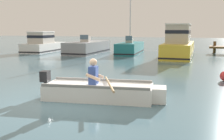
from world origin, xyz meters
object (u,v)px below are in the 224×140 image
(moored_boat_yellow, at_px, (179,45))
(moored_boat_white, at_px, (43,44))
(moored_boat_teal, at_px, (130,48))
(moored_boat_grey, at_px, (88,48))
(rowboat_with_person, at_px, (101,91))

(moored_boat_yellow, bearing_deg, moored_boat_white, -179.77)
(moored_boat_white, xyz_separation_m, moored_boat_teal, (7.90, 1.14, -0.22))
(moored_boat_grey, distance_m, moored_boat_teal, 3.60)
(moored_boat_grey, bearing_deg, moored_boat_teal, 17.57)
(moored_boat_grey, height_order, moored_boat_yellow, moored_boat_yellow)
(rowboat_with_person, bearing_deg, moored_boat_grey, 118.80)
(moored_boat_grey, xyz_separation_m, moored_boat_yellow, (7.53, -0.01, 0.41))
(rowboat_with_person, height_order, moored_boat_yellow, moored_boat_yellow)
(rowboat_with_person, bearing_deg, moored_boat_teal, 104.85)
(moored_boat_teal, height_order, moored_boat_yellow, moored_boat_teal)
(moored_boat_grey, relative_size, moored_boat_teal, 1.09)
(rowboat_with_person, distance_m, moored_boat_yellow, 13.07)
(moored_boat_white, bearing_deg, moored_boat_yellow, 0.23)
(moored_boat_white, xyz_separation_m, moored_boat_yellow, (12.00, 0.05, 0.21))
(moored_boat_white, bearing_deg, moored_boat_grey, 0.69)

